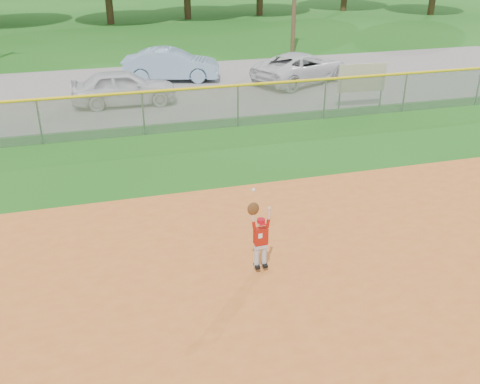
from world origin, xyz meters
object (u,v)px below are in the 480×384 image
(car_blue, at_px, (171,65))
(car_white_b, at_px, (302,68))
(ballplayer, at_px, (260,235))
(car_white_a, at_px, (124,87))
(sponsor_sign, at_px, (362,79))

(car_blue, bearing_deg, car_white_b, -95.33)
(ballplayer, bearing_deg, car_white_a, 96.98)
(car_white_a, bearing_deg, ballplayer, -171.86)
(car_white_a, xyz_separation_m, ballplayer, (1.58, -12.91, 0.12))
(car_white_a, relative_size, car_white_b, 0.84)
(car_white_b, height_order, ballplayer, ballplayer)
(car_white_b, distance_m, ballplayer, 15.86)
(car_white_a, relative_size, car_blue, 0.92)
(car_white_a, xyz_separation_m, car_white_b, (8.23, 1.48, -0.02))
(sponsor_sign, relative_size, ballplayer, 1.12)
(car_white_a, height_order, car_white_b, car_white_a)
(sponsor_sign, xyz_separation_m, ballplayer, (-7.38, -9.96, -0.31))
(car_blue, bearing_deg, ballplayer, -168.90)
(car_white_a, bearing_deg, sponsor_sign, -107.05)
(car_white_b, bearing_deg, sponsor_sign, 163.73)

